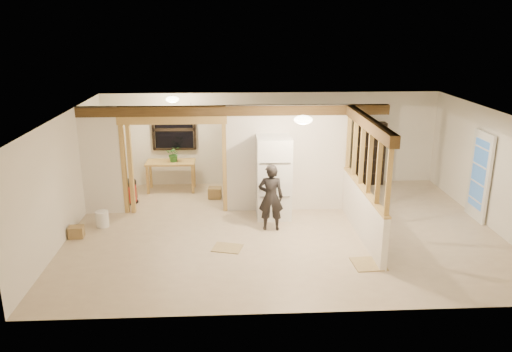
{
  "coord_description": "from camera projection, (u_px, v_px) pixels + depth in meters",
  "views": [
    {
      "loc": [
        -1.1,
        -9.9,
        4.28
      ],
      "look_at": [
        -0.56,
        0.4,
        1.08
      ],
      "focal_mm": 35.0,
      "sensor_mm": 36.0,
      "label": 1
    }
  ],
  "objects": [
    {
      "name": "partition_center",
      "position": [
        287.0,
        159.0,
        11.55
      ],
      "size": [
        2.8,
        0.12,
        2.5
      ],
      "primitive_type": "cube",
      "color": "silver",
      "rests_on": "floor"
    },
    {
      "name": "floor_panel_far",
      "position": [
        227.0,
        248.0,
        9.84
      ],
      "size": [
        0.66,
        0.58,
        0.02
      ],
      "primitive_type": "cube",
      "rotation": [
        0.0,
        0.0,
        -0.27
      ],
      "color": "tan",
      "rests_on": "floor"
    },
    {
      "name": "bucket",
      "position": [
        102.0,
        219.0,
        10.85
      ],
      "size": [
        0.3,
        0.3,
        0.35
      ],
      "primitive_type": "cylinder",
      "rotation": [
        0.0,
        0.0,
        0.07
      ],
      "color": "silver",
      "rests_on": "floor"
    },
    {
      "name": "doorway_frame",
      "position": [
        175.0,
        166.0,
        11.47
      ],
      "size": [
        2.46,
        0.14,
        2.2
      ],
      "primitive_type": "cube",
      "color": "tan",
      "rests_on": "floor"
    },
    {
      "name": "header_beam_back",
      "position": [
        235.0,
        111.0,
        11.16
      ],
      "size": [
        7.0,
        0.18,
        0.22
      ],
      "primitive_type": "cube",
      "color": "#523A1C",
      "rests_on": "ceiling"
    },
    {
      "name": "french_door",
      "position": [
        480.0,
        176.0,
        11.07
      ],
      "size": [
        0.12,
        0.86,
        2.0
      ],
      "primitive_type": "cube",
      "color": "white",
      "rests_on": "floor"
    },
    {
      "name": "partition_left_stub",
      "position": [
        101.0,
        161.0,
        11.34
      ],
      "size": [
        0.9,
        0.12,
        2.5
      ],
      "primitive_type": "cube",
      "color": "silver",
      "rests_on": "floor"
    },
    {
      "name": "bookshelf",
      "position": [
        368.0,
        154.0,
        13.54
      ],
      "size": [
        0.86,
        0.29,
        1.71
      ],
      "primitive_type": "cube",
      "color": "black",
      "rests_on": "floor"
    },
    {
      "name": "work_table",
      "position": [
        171.0,
        176.0,
        13.13
      ],
      "size": [
        1.27,
        0.64,
        0.8
      ],
      "primitive_type": "cube",
      "rotation": [
        0.0,
        0.0,
        -0.01
      ],
      "color": "tan",
      "rests_on": "floor"
    },
    {
      "name": "refrigerator",
      "position": [
        274.0,
        177.0,
        11.22
      ],
      "size": [
        0.77,
        0.74,
        1.86
      ],
      "primitive_type": "cube",
      "color": "silver",
      "rests_on": "floor"
    },
    {
      "name": "pony_wall",
      "position": [
        362.0,
        213.0,
        10.32
      ],
      "size": [
        0.12,
        3.2,
        1.0
      ],
      "primitive_type": "cube",
      "color": "silver",
      "rests_on": "floor"
    },
    {
      "name": "potted_plant",
      "position": [
        174.0,
        154.0,
        12.93
      ],
      "size": [
        0.38,
        0.33,
        0.41
      ],
      "primitive_type": "imported",
      "rotation": [
        0.0,
        0.0,
        0.01
      ],
      "color": "#22551E",
      "rests_on": "work_table"
    },
    {
      "name": "wall_front",
      "position": [
        307.0,
        238.0,
        7.3
      ],
      "size": [
        9.0,
        0.01,
        2.5
      ],
      "primitive_type": "cube",
      "color": "silver",
      "rests_on": "floor"
    },
    {
      "name": "hanging_bulb",
      "position": [
        191.0,
        117.0,
        11.55
      ],
      "size": [
        0.07,
        0.07,
        0.07
      ],
      "primitive_type": "ellipsoid",
      "color": "#FFD88C",
      "rests_on": "ceiling"
    },
    {
      "name": "header_beam_right",
      "position": [
        368.0,
        123.0,
        9.76
      ],
      "size": [
        0.18,
        3.3,
        0.22
      ],
      "primitive_type": "cube",
      "color": "#523A1C",
      "rests_on": "ceiling"
    },
    {
      "name": "box_util_a",
      "position": [
        215.0,
        193.0,
        12.63
      ],
      "size": [
        0.35,
        0.31,
        0.28
      ],
      "primitive_type": "cube",
      "rotation": [
        0.0,
        0.0,
        -0.09
      ],
      "color": "#977949",
      "rests_on": "floor"
    },
    {
      "name": "ceiling",
      "position": [
        285.0,
        114.0,
        10.03
      ],
      "size": [
        9.0,
        6.5,
        0.01
      ],
      "primitive_type": "cube",
      "color": "white"
    },
    {
      "name": "window_back",
      "position": [
        174.0,
        130.0,
        13.2
      ],
      "size": [
        1.12,
        0.1,
        1.1
      ],
      "primitive_type": "cube",
      "color": "black",
      "rests_on": "wall_back"
    },
    {
      "name": "shop_vac",
      "position": [
        128.0,
        192.0,
        12.23
      ],
      "size": [
        0.47,
        0.47,
        0.58
      ],
      "primitive_type": "cylinder",
      "rotation": [
        0.0,
        0.0,
        0.04
      ],
      "color": "maroon",
      "rests_on": "floor"
    },
    {
      "name": "wall_left",
      "position": [
        65.0,
        177.0,
        10.17
      ],
      "size": [
        0.01,
        6.5,
        2.5
      ],
      "primitive_type": "cube",
      "color": "silver",
      "rests_on": "floor"
    },
    {
      "name": "ceiling_dome_util",
      "position": [
        172.0,
        99.0,
        12.1
      ],
      "size": [
        0.32,
        0.32,
        0.14
      ],
      "primitive_type": "ellipsoid",
      "color": "#FFEABF",
      "rests_on": "ceiling"
    },
    {
      "name": "wall_back",
      "position": [
        271.0,
        139.0,
        13.5
      ],
      "size": [
        9.0,
        0.01,
        2.5
      ],
      "primitive_type": "cube",
      "color": "silver",
      "rests_on": "floor"
    },
    {
      "name": "box_front",
      "position": [
        76.0,
        232.0,
        10.32
      ],
      "size": [
        0.31,
        0.26,
        0.24
      ],
      "primitive_type": "cube",
      "rotation": [
        0.0,
        0.0,
        0.08
      ],
      "color": "#977949",
      "rests_on": "floor"
    },
    {
      "name": "woman",
      "position": [
        271.0,
        197.0,
        10.54
      ],
      "size": [
        0.56,
        0.39,
        1.46
      ],
      "primitive_type": "imported",
      "rotation": [
        0.0,
        0.0,
        3.07
      ],
      "color": "black",
      "rests_on": "floor"
    },
    {
      "name": "stud_partition",
      "position": [
        366.0,
        159.0,
        9.97
      ],
      "size": [
        0.14,
        3.2,
        1.32
      ],
      "primitive_type": "cube",
      "color": "tan",
      "rests_on": "pony_wall"
    },
    {
      "name": "floor",
      "position": [
        283.0,
        229.0,
        10.77
      ],
      "size": [
        9.0,
        6.5,
        0.01
      ],
      "primitive_type": "cube",
      "color": "beige",
      "rests_on": "ground"
    },
    {
      "name": "box_util_b",
      "position": [
        131.0,
        192.0,
        12.68
      ],
      "size": [
        0.37,
        0.37,
        0.26
      ],
      "primitive_type": "cube",
      "rotation": [
        0.0,
        0.0,
        0.44
      ],
      "color": "#977949",
      "rests_on": "floor"
    },
    {
      "name": "wall_right",
      "position": [
        494.0,
        170.0,
        10.62
      ],
      "size": [
        0.01,
        6.5,
        2.5
      ],
      "primitive_type": "cube",
      "color": "silver",
      "rests_on": "floor"
    },
    {
      "name": "ceiling_dome_main",
      "position": [
        303.0,
        120.0,
        9.57
      ],
      "size": [
        0.36,
        0.36,
        0.16
      ],
      "primitive_type": "ellipsoid",
      "color": "#FFEABF",
      "rests_on": "ceiling"
    },
    {
      "name": "floor_panel_near",
      "position": [
        369.0,
        264.0,
        9.19
      ],
      "size": [
        0.6,
        0.6,
        0.02
      ],
      "primitive_type": "cube",
      "rotation": [
        0.0,
        0.0,
        0.06
      ],
      "color": "tan",
      "rests_on": "floor"
    }
  ]
}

